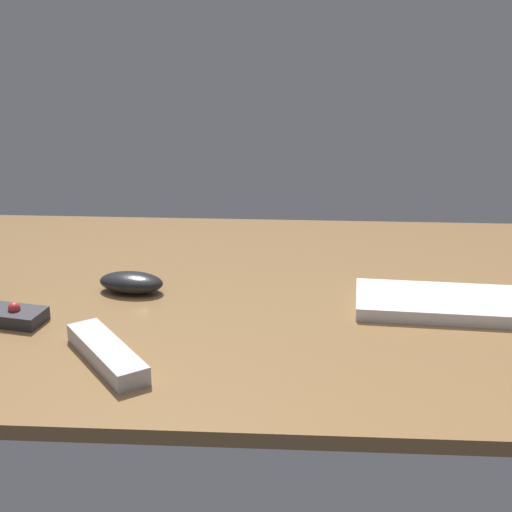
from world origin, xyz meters
The scene contains 4 objects.
desk centered at (0.00, 0.00, 1.00)cm, with size 140.00×84.00×2.00cm, color olive.
keyboard centered at (36.03, -5.39, 3.00)cm, with size 39.87×13.05×1.99cm, color white.
computer_mouse centered at (-20.56, -0.61, 3.62)cm, with size 10.84×6.06×3.25cm, color black.
tv_remote centered at (-18.53, -25.67, 3.26)cm, with size 18.23×4.50×2.52cm, color #B7B7BC.
Camera 1 is at (6.91, -116.72, 49.73)cm, focal length 53.76 mm.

